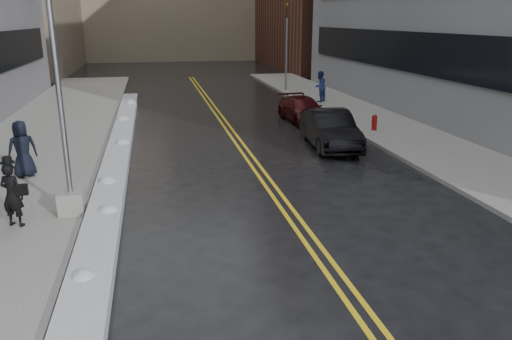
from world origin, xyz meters
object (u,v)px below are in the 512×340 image
lamppost (63,126)px  car_maroon (303,110)px  pedestrian_fedora (12,195)px  fire_hydrant (374,122)px  pedestrian_c (22,149)px  pedestrian_east (320,86)px  car_black (330,129)px  traffic_signal (287,44)px

lamppost → car_maroon: 15.12m
lamppost → pedestrian_fedora: size_ratio=4.67×
lamppost → fire_hydrant: (12.30, 8.00, -1.98)m
pedestrian_c → car_maroon: (11.81, 7.62, -0.46)m
pedestrian_east → car_black: (-3.09, -10.49, -0.33)m
lamppost → pedestrian_east: size_ratio=4.03×
lamppost → pedestrian_c: lamppost is taller
fire_hydrant → pedestrian_c: (-14.27, -4.31, 0.53)m
lamppost → traffic_signal: (11.80, 22.00, 0.87)m
traffic_signal → pedestrian_east: (0.66, -5.60, -2.31)m
fire_hydrant → traffic_signal: bearing=92.0°
pedestrian_fedora → pedestrian_east: bearing=-105.5°
lamppost → fire_hydrant: size_ratio=10.45×
lamppost → fire_hydrant: 14.81m
car_black → car_maroon: car_black is taller
lamppost → pedestrian_fedora: bearing=-154.5°
pedestrian_fedora → car_maroon: bearing=-109.6°
lamppost → pedestrian_east: bearing=52.8°
fire_hydrant → pedestrian_fedora: size_ratio=0.45×
pedestrian_east → car_maroon: 5.74m
lamppost → pedestrian_c: (-1.97, 3.69, -1.45)m
car_black → car_maroon: 5.43m
lamppost → traffic_signal: size_ratio=1.27×
pedestrian_fedora → car_maroon: 16.29m
pedestrian_east → car_black: pedestrian_east is taller
car_black → pedestrian_east: bearing=78.5°
car_black → traffic_signal: bearing=86.3°
fire_hydrant → car_black: 3.61m
pedestrian_c → pedestrian_east: 19.22m
lamppost → traffic_signal: lamppost is taller
traffic_signal → pedestrian_fedora: (-13.06, -22.60, -2.44)m
pedestrian_c → lamppost: bearing=95.4°
car_maroon → lamppost: bearing=-134.3°
lamppost → pedestrian_fedora: (-1.26, -0.60, -1.57)m
fire_hydrant → car_maroon: size_ratio=0.17×
pedestrian_east → car_black: size_ratio=0.41×
pedestrian_c → car_maroon: pedestrian_c is taller
traffic_signal → lamppost: bearing=-118.2°
lamppost → pedestrian_c: 4.43m
lamppost → pedestrian_east: 20.64m
traffic_signal → car_black: (-2.43, -16.09, -2.64)m
pedestrian_fedora → pedestrian_east: size_ratio=0.86×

